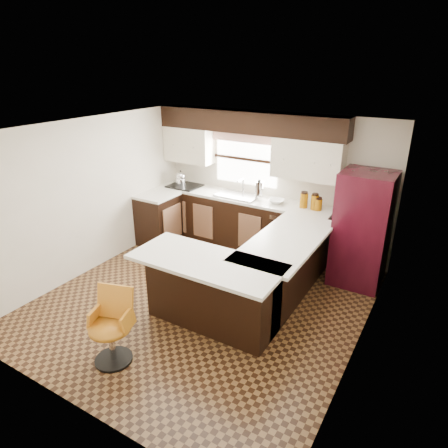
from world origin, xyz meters
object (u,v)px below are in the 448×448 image
Objects in this scene: peninsula_long at (281,270)px; bar_chair at (110,329)px; refrigerator at (362,229)px; peninsula_return at (212,292)px.

bar_chair is (-1.11, -2.16, -0.01)m from peninsula_long.
refrigerator reaches higher than bar_chair.
peninsula_long reaches higher than bar_chair.
peninsula_long is 1.13× the size of refrigerator.
peninsula_return is at bearing 46.58° from bar_chair.
bar_chair is (-1.92, -3.21, -0.43)m from refrigerator.
peninsula_return is 1.90× the size of bar_chair.
refrigerator is at bearing 41.93° from bar_chair.
refrigerator reaches higher than peninsula_return.
refrigerator is 3.77m from bar_chair.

